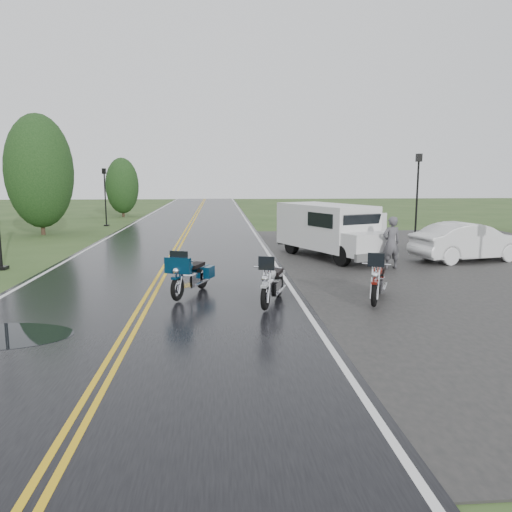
{
  "coord_description": "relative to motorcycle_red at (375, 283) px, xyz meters",
  "views": [
    {
      "loc": [
        1.79,
        -11.17,
        3.1
      ],
      "look_at": [
        2.8,
        2.0,
        1.0
      ],
      "focal_mm": 35.0,
      "sensor_mm": 36.0,
      "label": 1
    }
  ],
  "objects": [
    {
      "name": "ground",
      "position": [
        -5.45,
        -0.04,
        -0.63
      ],
      "size": [
        120.0,
        120.0,
        0.0
      ],
      "primitive_type": "plane",
      "color": "#2D471E",
      "rests_on": "ground"
    },
    {
      "name": "road",
      "position": [
        -5.45,
        9.96,
        -0.61
      ],
      "size": [
        8.0,
        100.0,
        0.04
      ],
      "primitive_type": "cube",
      "color": "black",
      "rests_on": "ground"
    },
    {
      "name": "parking_pad",
      "position": [
        5.55,
        4.96,
        -0.61
      ],
      "size": [
        14.0,
        24.0,
        0.03
      ],
      "primitive_type": "cube",
      "color": "black",
      "rests_on": "ground"
    },
    {
      "name": "motorcycle_red",
      "position": [
        0.0,
        0.0,
        0.0
      ],
      "size": [
        1.54,
        2.26,
        1.26
      ],
      "primitive_type": null,
      "rotation": [
        0.0,
        0.0,
        -0.4
      ],
      "color": "#59100A",
      "rests_on": "ground"
    },
    {
      "name": "motorcycle_teal",
      "position": [
        -4.68,
        0.93,
        -0.0
      ],
      "size": [
        1.49,
        2.25,
        1.25
      ],
      "primitive_type": null,
      "rotation": [
        0.0,
        0.0,
        -0.38
      ],
      "color": "#05233A",
      "rests_on": "ground"
    },
    {
      "name": "motorcycle_silver",
      "position": [
        -2.59,
        -0.11,
        -0.02
      ],
      "size": [
        1.38,
        2.21,
        1.23
      ],
      "primitive_type": null,
      "rotation": [
        0.0,
        0.0,
        -0.33
      ],
      "color": "#A0A3A7",
      "rests_on": "ground"
    },
    {
      "name": "van_white",
      "position": [
        0.62,
        5.59,
        0.42
      ],
      "size": [
        4.0,
        5.69,
        2.1
      ],
      "primitive_type": null,
      "rotation": [
        0.0,
        0.0,
        0.42
      ],
      "color": "silver",
      "rests_on": "ground"
    },
    {
      "name": "person_at_van",
      "position": [
        2.15,
        5.02,
        0.25
      ],
      "size": [
        0.71,
        0.54,
        1.76
      ],
      "primitive_type": "imported",
      "rotation": [
        0.0,
        0.0,
        3.34
      ],
      "color": "#4D4C51",
      "rests_on": "ground"
    },
    {
      "name": "sedan_white",
      "position": [
        5.56,
        6.36,
        0.08
      ],
      "size": [
        4.51,
        2.41,
        1.41
      ],
      "primitive_type": "imported",
      "rotation": [
        0.0,
        0.0,
        1.79
      ],
      "color": "silver",
      "rests_on": "ground"
    },
    {
      "name": "lamp_post_far_left",
      "position": [
        -10.76,
        21.13,
        1.21
      ],
      "size": [
        0.32,
        0.32,
        3.68
      ],
      "primitive_type": null,
      "color": "black",
      "rests_on": "ground"
    },
    {
      "name": "lamp_post_far_right",
      "position": [
        6.79,
        14.4,
        1.54
      ],
      "size": [
        0.37,
        0.37,
        4.34
      ],
      "primitive_type": null,
      "color": "black",
      "rests_on": "ground"
    },
    {
      "name": "tree_left_mid",
      "position": [
        -13.11,
        16.44,
        2.11
      ],
      "size": [
        3.51,
        3.51,
        5.48
      ],
      "primitive_type": null,
      "color": "#1E3D19",
      "rests_on": "ground"
    },
    {
      "name": "tree_left_far",
      "position": [
        -11.05,
        28.5,
        1.33
      ],
      "size": [
        2.54,
        2.54,
        3.91
      ],
      "primitive_type": null,
      "color": "#1E3D19",
      "rests_on": "ground"
    }
  ]
}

